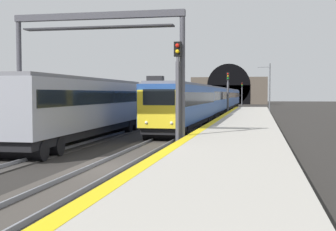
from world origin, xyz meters
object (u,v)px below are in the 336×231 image
at_px(train_main_approaching, 217,99).
at_px(catenary_mast_near, 269,87).
at_px(train_adjacent_platform, 156,100).
at_px(railway_signal_far, 242,92).
at_px(overhead_signal_gantry, 98,46).
at_px(railway_signal_mid, 228,90).
at_px(railway_signal_near, 178,89).

distance_m(train_main_approaching, catenary_mast_near, 13.29).
relative_size(train_adjacent_platform, catenary_mast_near, 7.54).
xyz_separation_m(train_main_approaching, railway_signal_far, (43.96, -1.91, 1.18)).
bearing_deg(overhead_signal_gantry, railway_signal_mid, -6.86).
distance_m(train_adjacent_platform, railway_signal_mid, 13.97).
bearing_deg(railway_signal_near, railway_signal_far, -180.00).
relative_size(train_main_approaching, catenary_mast_near, 9.57).
relative_size(train_main_approaching, overhead_signal_gantry, 8.04).
distance_m(railway_signal_near, catenary_mast_near, 53.34).
bearing_deg(railway_signal_mid, train_adjacent_platform, -29.91).
bearing_deg(train_main_approaching, railway_signal_far, 177.93).
relative_size(train_main_approaching, railway_signal_far, 13.40).
distance_m(train_main_approaching, train_adjacent_platform, 17.92).
bearing_deg(railway_signal_mid, catenary_mast_near, 160.32).
bearing_deg(railway_signal_far, railway_signal_mid, 0.00).
height_order(train_main_approaching, railway_signal_near, railway_signal_near).
bearing_deg(railway_signal_near, train_adjacent_platform, -164.53).
distance_m(overhead_signal_gantry, catenary_mast_near, 53.70).
distance_m(railway_signal_near, overhead_signal_gantry, 5.01).
height_order(train_adjacent_platform, railway_signal_far, railway_signal_far).
bearing_deg(railway_signal_near, train_main_approaching, -177.41).
bearing_deg(railway_signal_near, railway_signal_mid, -180.00).
bearing_deg(train_main_approaching, catenary_mast_near, 145.18).
height_order(train_adjacent_platform, catenary_mast_near, catenary_mast_near).
bearing_deg(catenary_mast_near, train_adjacent_platform, 155.70).
relative_size(train_adjacent_platform, railway_signal_near, 10.48).
bearing_deg(catenary_mast_near, railway_signal_mid, 160.32).
bearing_deg(railway_signal_far, railway_signal_near, 0.00).
bearing_deg(railway_signal_far, train_main_approaching, -2.49).
xyz_separation_m(railway_signal_near, catenary_mast_near, (53.03, -5.68, 0.77)).
relative_size(train_main_approaching, railway_signal_near, 13.31).
bearing_deg(train_adjacent_platform, catenary_mast_near, -25.36).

